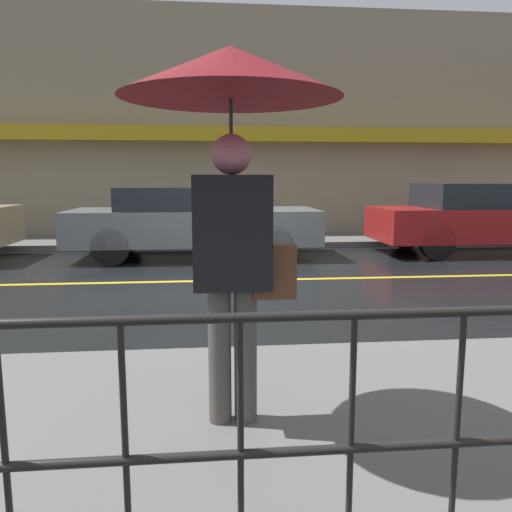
# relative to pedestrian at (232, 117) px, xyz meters

# --- Properties ---
(ground_plane) EXTENTS (80.00, 80.00, 0.00)m
(ground_plane) POSITION_rel_pedestrian_xyz_m (0.17, 4.66, -1.83)
(ground_plane) COLOR black
(sidewalk_near) EXTENTS (28.00, 2.59, 0.13)m
(sidewalk_near) POSITION_rel_pedestrian_xyz_m (0.17, -0.02, -1.77)
(sidewalk_near) COLOR #60605E
(sidewalk_near) RESTS_ON ground_plane
(sidewalk_far) EXTENTS (28.00, 2.05, 0.13)m
(sidewalk_far) POSITION_rel_pedestrian_xyz_m (0.17, 9.06, -1.77)
(sidewalk_far) COLOR #60605E
(sidewalk_far) RESTS_ON ground_plane
(lane_marking) EXTENTS (25.20, 0.12, 0.01)m
(lane_marking) POSITION_rel_pedestrian_xyz_m (0.17, 4.66, -1.83)
(lane_marking) COLOR gold
(lane_marking) RESTS_ON ground_plane
(building_storefront) EXTENTS (28.00, 0.85, 5.71)m
(building_storefront) POSITION_rel_pedestrian_xyz_m (0.17, 10.21, 1.01)
(building_storefront) COLOR gray
(building_storefront) RESTS_ON ground_plane
(railing_foreground) EXTENTS (12.00, 0.04, 0.93)m
(railing_foreground) POSITION_rel_pedestrian_xyz_m (0.17, -1.07, -1.11)
(railing_foreground) COLOR black
(railing_foreground) RESTS_ON sidewalk_near
(pedestrian) EXTENTS (1.18, 1.18, 2.06)m
(pedestrian) POSITION_rel_pedestrian_xyz_m (0.00, 0.00, 0.00)
(pedestrian) COLOR #4C4742
(pedestrian) RESTS_ON sidewalk_near
(car_grey) EXTENTS (4.71, 1.82, 1.36)m
(car_grey) POSITION_rel_pedestrian_xyz_m (-0.42, 7.00, -1.11)
(car_grey) COLOR slate
(car_grey) RESTS_ON ground_plane
(car_red) EXTENTS (4.71, 1.74, 1.43)m
(car_red) POSITION_rel_pedestrian_xyz_m (5.59, 7.00, -1.09)
(car_red) COLOR maroon
(car_red) RESTS_ON ground_plane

